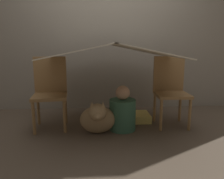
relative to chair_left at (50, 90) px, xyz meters
name	(u,v)px	position (x,y,z in m)	size (l,w,h in m)	color
ground_plane	(113,130)	(0.77, -0.19, -0.48)	(8.80, 8.80, 0.00)	brown
wall_back	(108,31)	(0.77, 0.86, 0.77)	(7.00, 0.05, 2.50)	gray
chair_left	(50,90)	(0.00, 0.00, 0.00)	(0.45, 0.45, 0.89)	olive
chair_right	(170,88)	(1.54, 0.00, 0.00)	(0.42, 0.42, 0.89)	olive
sheet_canopy	(112,50)	(0.77, -0.08, 0.49)	(1.53, 1.27, 0.17)	silver
person_front	(122,112)	(0.89, -0.17, -0.26)	(0.32, 0.32, 0.55)	#38664C
dog	(98,118)	(0.59, -0.30, -0.28)	(0.42, 0.40, 0.42)	#9E7F56
floor_cushion	(134,117)	(1.09, 0.15, -0.43)	(0.43, 0.34, 0.10)	#E5CC66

